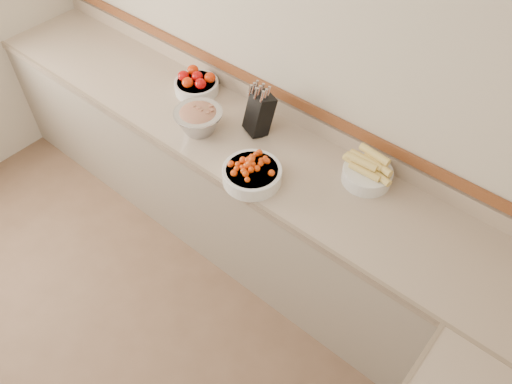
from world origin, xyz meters
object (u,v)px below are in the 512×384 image
Objects in this scene: knife_block at (259,112)px; corn_bowl at (368,171)px; tomato_bowl at (196,84)px; rhubarb_bowl at (199,119)px; cherry_tomato_bowl at (252,173)px.

knife_block is 0.69m from corn_bowl.
knife_block is at bearing -3.49° from tomato_bowl.
corn_bowl reaches higher than rhubarb_bowl.
tomato_bowl is at bearing 176.51° from knife_block.
tomato_bowl is at bearing -179.01° from corn_bowl.
corn_bowl is (0.46, 0.38, 0.01)m from cherry_tomato_bowl.
knife_block reaches higher than tomato_bowl.
corn_bowl is at bearing 16.04° from rhubarb_bowl.
corn_bowl is at bearing 39.96° from cherry_tomato_bowl.
knife_block is 1.16× the size of tomato_bowl.
cherry_tomato_bowl is 0.50m from rhubarb_bowl.
knife_block is at bearing -175.51° from corn_bowl.
knife_block is 1.11× the size of corn_bowl.
cherry_tomato_bowl is at bearing -140.04° from corn_bowl.
tomato_bowl is 0.96× the size of corn_bowl.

